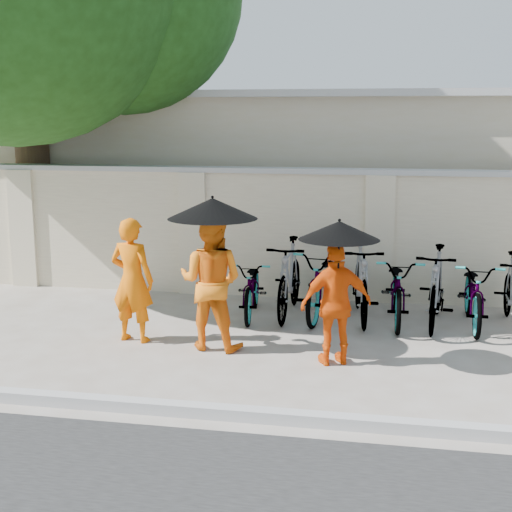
# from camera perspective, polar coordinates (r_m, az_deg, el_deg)

# --- Properties ---
(ground) EXTENTS (80.00, 80.00, 0.00)m
(ground) POSITION_cam_1_polar(r_m,az_deg,el_deg) (8.80, -4.06, -8.07)
(ground) COLOR #A69F96
(kerb) EXTENTS (40.00, 0.16, 0.12)m
(kerb) POSITION_cam_1_polar(r_m,az_deg,el_deg) (7.26, -7.54, -11.92)
(kerb) COLOR #A5A5A5
(kerb) RESTS_ON ground
(compound_wall) EXTENTS (20.00, 0.30, 2.00)m
(compound_wall) POSITION_cam_1_polar(r_m,az_deg,el_deg) (11.44, 4.82, 1.60)
(compound_wall) COLOR beige
(compound_wall) RESTS_ON ground
(building_behind) EXTENTS (14.00, 6.00, 3.20)m
(building_behind) POSITION_cam_1_polar(r_m,az_deg,el_deg) (15.08, 10.17, 6.08)
(building_behind) COLOR #BAB09D
(building_behind) RESTS_ON ground
(monk_left) EXTENTS (0.65, 0.48, 1.63)m
(monk_left) POSITION_cam_1_polar(r_m,az_deg,el_deg) (9.32, -9.88, -1.91)
(monk_left) COLOR orange
(monk_left) RESTS_ON ground
(monk_center) EXTENTS (0.91, 0.75, 1.72)m
(monk_center) POSITION_cam_1_polar(r_m,az_deg,el_deg) (8.91, -3.61, -2.04)
(monk_center) COLOR orange
(monk_center) RESTS_ON ground
(parasol_center) EXTENTS (1.10, 1.10, 0.94)m
(parasol_center) POSITION_cam_1_polar(r_m,az_deg,el_deg) (8.66, -3.50, 3.82)
(parasol_center) COLOR black
(parasol_center) RESTS_ON ground
(monk_right) EXTENTS (0.93, 0.66, 1.46)m
(monk_right) POSITION_cam_1_polar(r_m,az_deg,el_deg) (8.40, 6.44, -3.84)
(monk_right) COLOR #EA520A
(monk_right) RESTS_ON ground
(parasol_right) EXTENTS (0.93, 0.93, 0.90)m
(parasol_right) POSITION_cam_1_polar(r_m,az_deg,el_deg) (8.14, 6.67, 2.05)
(parasol_right) COLOR black
(parasol_right) RESTS_ON ground
(bike_0) EXTENTS (0.73, 1.69, 0.86)m
(bike_0) POSITION_cam_1_polar(r_m,az_deg,el_deg) (10.40, -0.27, -2.52)
(bike_0) COLOR gray
(bike_0) RESTS_ON ground
(bike_1) EXTENTS (0.57, 1.89, 1.13)m
(bike_1) POSITION_cam_1_polar(r_m,az_deg,el_deg) (10.41, 2.68, -1.77)
(bike_1) COLOR gray
(bike_1) RESTS_ON ground
(bike_2) EXTENTS (0.94, 2.03, 1.03)m
(bike_2) POSITION_cam_1_polar(r_m,az_deg,el_deg) (10.43, 5.57, -2.08)
(bike_2) COLOR gray
(bike_2) RESTS_ON ground
(bike_3) EXTENTS (0.75, 1.93, 1.13)m
(bike_3) POSITION_cam_1_polar(r_m,az_deg,el_deg) (10.31, 8.41, -2.01)
(bike_3) COLOR gray
(bike_3) RESTS_ON ground
(bike_4) EXTENTS (0.70, 1.87, 0.97)m
(bike_4) POSITION_cam_1_polar(r_m,az_deg,el_deg) (10.29, 11.29, -2.58)
(bike_4) COLOR gray
(bike_4) RESTS_ON ground
(bike_5) EXTENTS (0.75, 1.89, 1.11)m
(bike_5) POSITION_cam_1_polar(r_m,az_deg,el_deg) (10.22, 14.23, -2.43)
(bike_5) COLOR gray
(bike_5) RESTS_ON ground
(bike_6) EXTENTS (0.64, 1.81, 0.95)m
(bike_6) POSITION_cam_1_polar(r_m,az_deg,el_deg) (10.34, 17.07, -2.86)
(bike_6) COLOR gray
(bike_6) RESTS_ON ground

